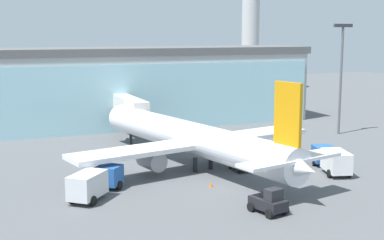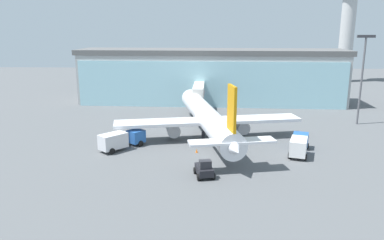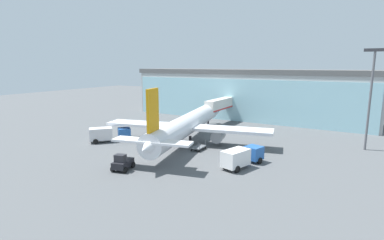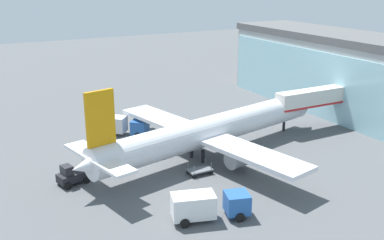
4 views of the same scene
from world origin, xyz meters
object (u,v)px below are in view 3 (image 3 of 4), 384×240
at_px(airplane, 188,124).
at_px(safety_cone_wingtip, 119,135).
at_px(apron_light_mast, 371,90).
at_px(safety_cone_nose, 155,150).
at_px(baggage_cart, 199,147).
at_px(pushback_tug, 122,163).
at_px(catering_truck, 109,134).
at_px(fuel_truck, 242,156).
at_px(jet_bridge, 222,104).

relative_size(airplane, safety_cone_wingtip, 68.88).
distance_m(apron_light_mast, safety_cone_nose, 36.34).
height_order(airplane, safety_cone_wingtip, airplane).
height_order(safety_cone_nose, safety_cone_wingtip, same).
relative_size(baggage_cart, pushback_tug, 0.80).
xyz_separation_m(apron_light_mast, safety_cone_wingtip, (-42.78, -12.73, -9.71)).
distance_m(catering_truck, baggage_cart, 17.48).
xyz_separation_m(baggage_cart, safety_cone_wingtip, (-18.47, 0.91, -0.23)).
bearing_deg(fuel_truck, jet_bridge, 45.69).
xyz_separation_m(fuel_truck, baggage_cart, (-9.10, 4.38, -0.97)).
xyz_separation_m(airplane, safety_cone_nose, (-1.51, -8.22, -3.06)).
relative_size(apron_light_mast, safety_cone_nose, 30.14).
xyz_separation_m(catering_truck, baggage_cart, (17.17, 3.12, -0.97)).
bearing_deg(apron_light_mast, pushback_tug, -136.71).
height_order(fuel_truck, pushback_tug, fuel_truck).
bearing_deg(catering_truck, pushback_tug, -87.19).
distance_m(jet_bridge, airplane, 20.12).
bearing_deg(safety_cone_nose, baggage_cart, 37.62).
xyz_separation_m(jet_bridge, safety_cone_nose, (0.34, -28.20, -4.38)).
bearing_deg(catering_truck, jet_bridge, 19.74).
bearing_deg(airplane, jet_bridge, -6.33).
bearing_deg(fuel_truck, pushback_tug, 141.30).
bearing_deg(jet_bridge, catering_truck, 158.13).
distance_m(apron_light_mast, baggage_cart, 29.44).
distance_m(airplane, catering_truck, 14.83).
bearing_deg(pushback_tug, baggage_cart, -31.13).
distance_m(jet_bridge, pushback_tug, 37.53).
height_order(airplane, pushback_tug, airplane).
height_order(apron_light_mast, baggage_cart, apron_light_mast).
height_order(airplane, fuel_truck, airplane).
bearing_deg(catering_truck, airplane, -19.68).
bearing_deg(safety_cone_nose, catering_truck, 173.61).
bearing_deg(baggage_cart, airplane, 47.89).
xyz_separation_m(catering_truck, safety_cone_nose, (11.46, -1.28, -1.19)).
distance_m(airplane, baggage_cart, 6.35).
xyz_separation_m(jet_bridge, pushback_tug, (1.53, -37.31, -3.68)).
bearing_deg(pushback_tug, fuel_truck, -68.80).
height_order(baggage_cart, safety_cone_wingtip, baggage_cart).
distance_m(baggage_cart, pushback_tug, 14.25).
height_order(apron_light_mast, catering_truck, apron_light_mast).
bearing_deg(catering_truck, apron_light_mast, -25.80).
relative_size(airplane, baggage_cart, 13.51).
xyz_separation_m(pushback_tug, safety_cone_wingtip, (-13.96, 14.42, -0.70)).
bearing_deg(safety_cone_nose, apron_light_mast, 31.01).
bearing_deg(pushback_tug, airplane, -13.69).
bearing_deg(fuel_truck, safety_cone_wingtip, 96.58).
bearing_deg(catering_truck, baggage_cart, -37.52).
relative_size(fuel_truck, safety_cone_nose, 13.86).
height_order(fuel_truck, baggage_cart, fuel_truck).
relative_size(jet_bridge, pushback_tug, 4.14).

